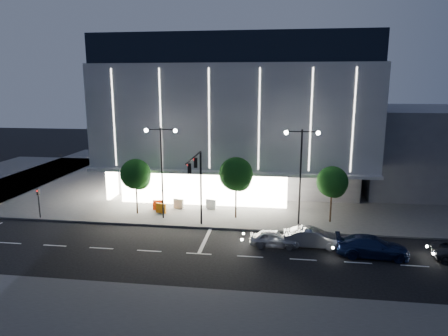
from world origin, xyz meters
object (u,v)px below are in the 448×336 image
Objects in this scene: traffic_mast at (198,177)px; ped_signal_far at (39,200)px; car_third at (372,246)px; barrier_a at (161,208)px; barrier_d at (211,204)px; car_second at (312,238)px; tree_mid at (236,176)px; car_lead at (274,239)px; street_lamp_west at (162,159)px; tree_left at (136,176)px; barrier_c at (158,205)px; street_lamp_east at (301,163)px; barrier_b at (179,204)px; tree_right at (332,183)px.

traffic_mast is 16.35m from ped_signal_far.
car_third reaches higher than barrier_a.
ped_signal_far is 2.73× the size of barrier_d.
car_second is (25.87, -3.41, -1.12)m from ped_signal_far.
car_third is at bearing -8.76° from ped_signal_far.
tree_mid is at bearing 7.55° from ped_signal_far.
car_lead is 10.94m from barrier_d.
street_lamp_west reaches higher than tree_mid.
tree_left is at bearing 152.16° from traffic_mast.
street_lamp_west is 1.57× the size of tree_left.
barrier_a is 1.00× the size of barrier_c.
barrier_c is at bearing 116.95° from street_lamp_west.
barrier_c is at bearing 170.01° from tree_mid.
barrier_a is at bearing 67.63° from car_second.
car_third is (4.37, -1.25, 0.02)m from car_second.
car_second is (16.84, -5.93, -3.26)m from tree_left.
barrier_d is (7.10, 2.44, -3.38)m from tree_left.
street_lamp_west is 13.00m from street_lamp_east.
tree_left is at bearing 161.06° from street_lamp_west.
car_second is (9.87, -2.25, -4.26)m from traffic_mast.
barrier_d is (3.39, 0.31, 0.00)m from barrier_b.
traffic_mast reaches higher than barrier_d.
tree_left reaches higher than car_second.
barrier_d is (-9.74, 8.37, -0.12)m from car_second.
street_lamp_east is 16.12m from tree_left.
traffic_mast is 6.43× the size of barrier_a.
barrier_a is (2.33, 0.40, -3.38)m from tree_left.
tree_left is (-6.97, 3.68, -0.99)m from traffic_mast.
barrier_d is at bearing 37.41° from car_lead.
barrier_b is 1.00× the size of barrier_d.
tree_right is at bearing -0.00° from tree_mid.
tree_mid is 5.59× the size of barrier_c.
barrier_d is (5.39, 0.98, 0.00)m from barrier_c.
car_second is 12.84m from barrier_d.
ped_signal_far is at bearing -146.37° from barrier_a.
street_lamp_west is (-4.00, 2.66, 0.93)m from traffic_mast.
barrier_c is (-8.29, 1.46, -3.68)m from tree_mid.
tree_right reaches higher than barrier_d.
car_second is at bearing -83.53° from car_lead.
barrier_a is 2.21m from barrier_b.
car_lead is (3.72, -6.27, -3.68)m from tree_mid.
tree_right is 1.18× the size of car_second.
tree_left reaches higher than tree_right.
car_third is (2.21, -7.18, -3.10)m from tree_right.
tree_mid reaches higher than barrier_a.
barrier_b and barrier_d have the same top height.
tree_right is at bearing 6.35° from barrier_d.
tree_left is at bearing -180.00° from tree_mid.
barrier_d is at bearing 139.95° from tree_mid.
car_third is 4.94× the size of barrier_d.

